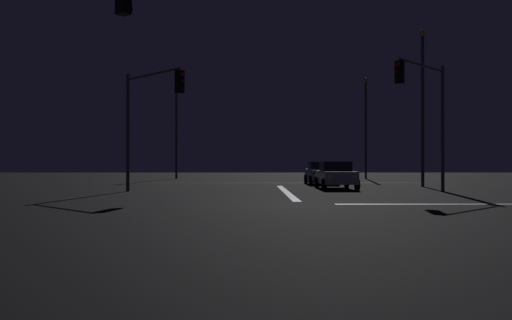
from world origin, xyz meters
name	(u,v)px	position (x,y,z in m)	size (l,w,h in m)	color
ground	(300,206)	(0.00, 0.00, -0.05)	(120.00, 120.00, 0.10)	black
stop_line_north	(286,192)	(0.00, 7.86, 0.00)	(0.35, 13.42, 0.01)	white
centre_line_ns	(276,183)	(0.00, 19.46, 0.00)	(22.00, 0.15, 0.01)	yellow
sedan_silver	(336,175)	(3.05, 10.80, 0.80)	(2.02, 4.33, 1.57)	#B7B7BC
sedan_blue	(321,173)	(3.03, 16.91, 0.80)	(2.02, 4.33, 1.57)	navy
sedan_green	(319,171)	(3.66, 22.52, 0.80)	(2.02, 4.33, 1.57)	#14512D
traffic_signal_ne	(426,101)	(6.92, 6.92, 4.57)	(3.52, 3.52, 6.61)	#4C4C51
traffic_signal_nw	(149,107)	(-6.89, 6.89, 4.28)	(3.49, 3.49, 6.16)	#4C4C51
traffic_signal_sw	(17,19)	(-6.95, -6.95, 4.69)	(3.51, 3.51, 6.80)	#4C4C51
streetlamp_right_near	(423,97)	(8.96, 13.46, 5.64)	(0.44, 0.44, 9.88)	#424247
streetlamp_left_far	(176,120)	(-8.96, 29.46, 5.50)	(0.44, 0.44, 9.61)	#424247
streetlamp_right_far	(366,121)	(8.96, 29.46, 5.50)	(0.44, 0.44, 9.60)	#424247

